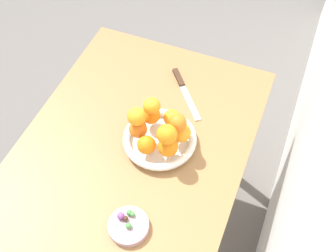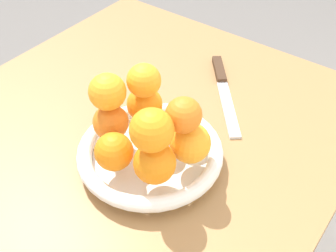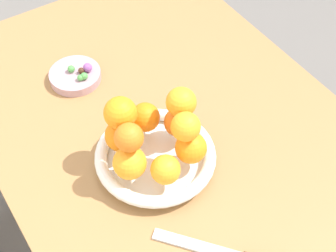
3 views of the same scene
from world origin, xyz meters
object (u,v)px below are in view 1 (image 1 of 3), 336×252
Objects in this scene: dining_table at (130,168)px; orange_6 at (152,106)px; orange_4 at (168,147)px; knife at (184,89)px; orange_8 at (167,134)px; candy_ball_4 at (121,216)px; orange_3 at (146,145)px; candy_ball_1 at (129,226)px; fruit_bowl at (160,139)px; orange_1 at (151,115)px; orange_2 at (138,129)px; candy_ball_2 at (129,213)px; candy_dish at (129,226)px; orange_9 at (137,117)px; candy_ball_0 at (126,219)px; orange_0 at (172,118)px; candy_ball_3 at (132,214)px; orange_5 at (181,132)px; orange_7 at (178,123)px.

orange_6 reaches higher than dining_table.
orange_4 reaches higher than knife.
orange_8 is 0.28m from candy_ball_4.
candy_ball_4 is 0.10× the size of knife.
orange_3 is 0.27m from candy_ball_1.
fruit_bowl is at bearing -134.89° from orange_4.
orange_6 is (0.01, 0.01, 0.06)m from orange_1.
orange_2 is at bearing -13.72° from orange_1.
candy_ball_2 is at bearing 3.78° from fruit_bowl.
candy_ball_4 is (-0.01, -0.03, 0.02)m from candy_dish.
candy_dish is 0.34m from orange_9.
orange_9 is (-0.00, -0.00, 0.06)m from orange_2.
candy_ball_0 is 0.87× the size of candy_ball_2.
orange_1 is (0.02, -0.07, 0.00)m from orange_0.
orange_0 is 0.12m from orange_2.
orange_9 reaches higher than dining_table.
candy_ball_1 is 0.04m from candy_ball_3.
dining_table is 0.24m from orange_5.
orange_4 is 0.26m from candy_ball_0.
orange_4 is 0.07m from orange_8.
orange_4 is 0.28m from candy_ball_1.
dining_table is 16.42× the size of orange_5.
orange_7 is 0.29m from knife.
orange_4 reaches higher than candy_ball_3.
dining_table is at bearing -33.56° from orange_0.
orange_0 is at bearing 102.68° from orange_1.
candy_dish is 1.85× the size of orange_4.
orange_2 is at bearing -22.67° from orange_6.
candy_ball_2 is 0.08× the size of knife.
orange_7 is (-0.33, 0.03, 0.12)m from candy_dish.
orange_4 is 1.18× the size of orange_7.
orange_0 is at bearing -133.62° from orange_5.
dining_table is 0.36m from knife.
fruit_bowl is 14.20× the size of candy_ball_2.
candy_dish is 5.69× the size of candy_ball_4.
fruit_bowl is at bearing 101.91° from orange_9.
candy_ball_1 and candy_ball_2 have the same top height.
candy_dish is 0.02m from candy_ball_1.
candy_ball_4 is at bearing -113.33° from candy_dish.
knife is at bearing -178.44° from fruit_bowl.
orange_6 is 0.06m from orange_9.
orange_9 is 0.31m from knife.
orange_0 is at bearing -177.68° from candy_ball_1.
orange_6 is 1.03× the size of orange_7.
candy_ball_0 is at bearing -31.67° from candy_ball_3.
orange_9 is at bearing -79.71° from orange_7.
candy_ball_0 is (0.32, -0.04, -0.11)m from orange_7.
candy_dish is at bearing -144.79° from candy_ball_1.
orange_1 is at bearing -167.65° from candy_dish.
orange_1 reaches higher than orange_3.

